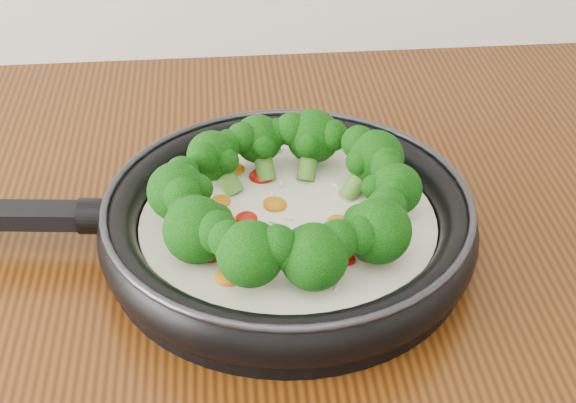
{
  "coord_description": "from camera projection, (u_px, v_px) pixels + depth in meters",
  "views": [
    {
      "loc": [
        0.03,
        0.55,
        1.34
      ],
      "look_at": [
        0.08,
        1.11,
        0.95
      ],
      "focal_mm": 52.66,
      "sensor_mm": 36.0,
      "label": 1
    }
  ],
  "objects": [
    {
      "name": "skillet",
      "position": [
        284.0,
        219.0,
        0.69
      ],
      "size": [
        0.5,
        0.34,
        0.09
      ],
      "color": "black",
      "rests_on": "counter"
    }
  ]
}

